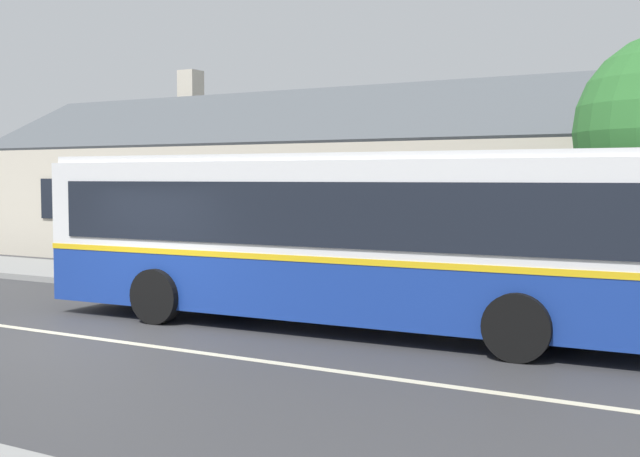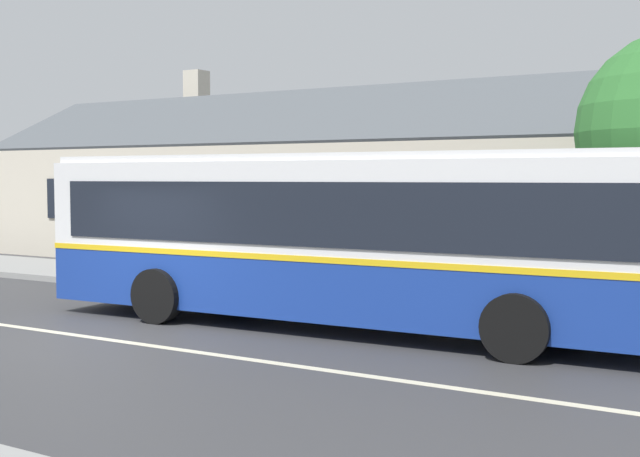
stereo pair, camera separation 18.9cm
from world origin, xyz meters
The scene contains 7 objects.
ground_plane centered at (0.00, 0.00, 0.00)m, with size 300.00×300.00×0.00m, color #38383A.
sidewalk_far centered at (0.00, 6.00, 0.07)m, with size 60.00×3.00×0.15m, color gray.
lane_divider_stripe centered at (0.00, 0.00, 0.00)m, with size 60.00×0.16×0.01m, color beige.
community_building centered at (-2.95, 13.04, 1.91)m, with size 23.02×8.39×6.53m.
transit_bus centered at (2.95, 2.90, 1.64)m, with size 11.32×3.06×3.04m.
bench_by_building centered at (-4.60, 5.87, 0.56)m, with size 1.53×0.51×0.94m.
bench_down_street centered at (-0.04, 5.85, 0.58)m, with size 1.80×0.51×0.94m.
Camera 1 is at (9.58, -9.49, 2.65)m, focal length 45.00 mm.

